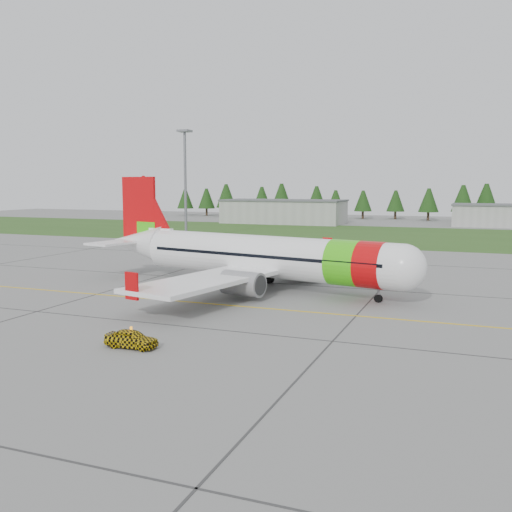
% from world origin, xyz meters
% --- Properties ---
extents(ground, '(320.00, 320.00, 0.00)m').
position_xyz_m(ground, '(0.00, 0.00, 0.00)').
color(ground, gray).
rests_on(ground, ground).
extents(aircraft, '(37.06, 34.72, 11.34)m').
position_xyz_m(aircraft, '(-1.62, 16.66, 3.27)').
color(aircraft, white).
rests_on(aircraft, ground).
extents(follow_me_car, '(1.24, 1.45, 3.53)m').
position_xyz_m(follow_me_car, '(-1.76, -6.13, 1.76)').
color(follow_me_car, yellow).
rests_on(follow_me_car, ground).
extents(service_van, '(1.90, 1.84, 4.41)m').
position_xyz_m(service_van, '(-32.73, 57.07, 2.20)').
color(service_van, silver).
rests_on(service_van, ground).
extents(grass_strip, '(320.00, 50.00, 0.03)m').
position_xyz_m(grass_strip, '(0.00, 82.00, 0.01)').
color(grass_strip, '#30561E').
rests_on(grass_strip, ground).
extents(taxi_guideline, '(120.00, 0.25, 0.02)m').
position_xyz_m(taxi_guideline, '(0.00, 8.00, 0.01)').
color(taxi_guideline, gold).
rests_on(taxi_guideline, ground).
extents(hangar_west, '(32.00, 14.00, 6.00)m').
position_xyz_m(hangar_west, '(-30.00, 110.00, 3.00)').
color(hangar_west, '#A8A8A3').
rests_on(hangar_west, ground).
extents(hangar_east, '(24.00, 12.00, 5.20)m').
position_xyz_m(hangar_east, '(25.00, 118.00, 2.60)').
color(hangar_east, '#A8A8A3').
rests_on(hangar_east, ground).
extents(floodlight_mast, '(0.50, 0.50, 20.00)m').
position_xyz_m(floodlight_mast, '(-32.00, 58.00, 10.00)').
color(floodlight_mast, slate).
rests_on(floodlight_mast, ground).
extents(treeline, '(160.00, 8.00, 10.00)m').
position_xyz_m(treeline, '(0.00, 138.00, 5.00)').
color(treeline, '#1C3F14').
rests_on(treeline, ground).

